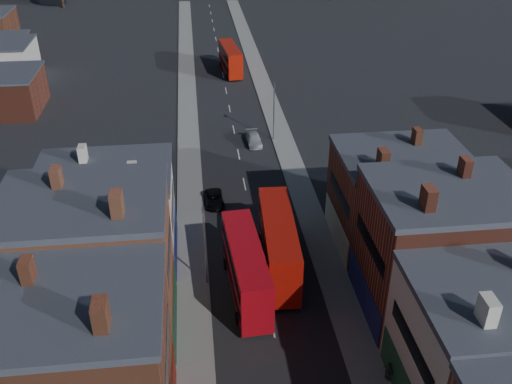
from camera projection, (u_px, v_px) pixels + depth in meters
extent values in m
cube|color=gray|center=(190.00, 179.00, 69.24)|extent=(3.00, 200.00, 0.12)
cube|color=gray|center=(295.00, 173.00, 70.52)|extent=(3.00, 200.00, 0.12)
cylinder|color=slate|center=(205.00, 248.00, 50.24)|extent=(0.16, 0.16, 8.00)
cube|color=slate|center=(203.00, 210.00, 48.21)|extent=(0.25, 0.70, 0.25)
cylinder|color=slate|center=(274.00, 113.00, 76.97)|extent=(0.16, 0.16, 8.00)
cube|color=slate|center=(274.00, 84.00, 74.94)|extent=(0.25, 0.70, 0.25)
cube|color=red|center=(246.00, 268.00, 49.83)|extent=(3.43, 11.93, 4.71)
cube|color=black|center=(246.00, 276.00, 50.29)|extent=(3.43, 10.99, 0.96)
cube|color=black|center=(246.00, 258.00, 49.26)|extent=(3.43, 10.99, 0.96)
cylinder|color=black|center=(238.00, 318.00, 47.54)|extent=(0.39, 1.09, 1.07)
cylinder|color=black|center=(269.00, 314.00, 47.95)|extent=(0.39, 1.09, 1.07)
cylinder|color=black|center=(226.00, 264.00, 53.94)|extent=(0.39, 1.09, 1.07)
cylinder|color=black|center=(254.00, 261.00, 54.35)|extent=(0.39, 1.09, 1.07)
cube|color=red|center=(278.00, 244.00, 52.77)|extent=(3.40, 12.54, 4.97)
cube|color=black|center=(278.00, 252.00, 53.25)|extent=(3.42, 11.55, 1.02)
cube|color=black|center=(279.00, 233.00, 52.17)|extent=(3.42, 11.55, 1.02)
cylinder|color=black|center=(267.00, 292.00, 50.44)|extent=(0.39, 1.14, 1.13)
cylinder|color=black|center=(298.00, 290.00, 50.60)|extent=(0.39, 1.14, 1.13)
cylinder|color=black|center=(260.00, 240.00, 57.28)|extent=(0.39, 1.14, 1.13)
cylinder|color=black|center=(288.00, 239.00, 57.44)|extent=(0.39, 1.14, 1.13)
cube|color=#A21407|center=(230.00, 59.00, 102.56)|extent=(3.61, 11.26, 4.43)
cube|color=black|center=(230.00, 63.00, 103.00)|extent=(3.58, 10.39, 0.91)
cube|color=black|center=(230.00, 53.00, 102.03)|extent=(3.58, 10.39, 0.91)
cylinder|color=black|center=(227.00, 76.00, 100.39)|extent=(0.40, 1.03, 1.01)
cylinder|color=black|center=(241.00, 75.00, 100.85)|extent=(0.40, 1.03, 1.01)
cylinder|color=black|center=(221.00, 64.00, 106.36)|extent=(0.40, 1.03, 1.01)
cylinder|color=black|center=(234.00, 63.00, 106.82)|extent=(0.40, 1.03, 1.01)
imported|color=black|center=(214.00, 199.00, 64.06)|extent=(2.23, 4.43, 1.20)
imported|color=#B9B9B9|center=(254.00, 139.00, 77.52)|extent=(2.07, 4.71, 1.34)
imported|color=#4E4943|center=(388.00, 371.00, 42.09)|extent=(0.80, 1.09, 1.69)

